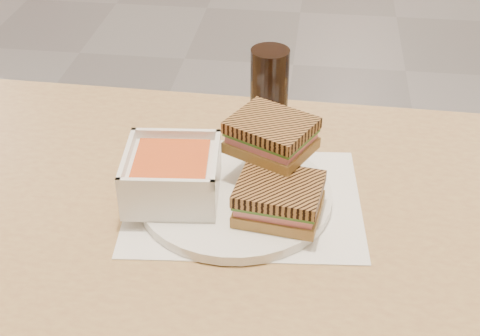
# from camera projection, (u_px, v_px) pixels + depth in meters

# --- Properties ---
(main_table) EXTENTS (1.21, 0.73, 0.75)m
(main_table) POSITION_uv_depth(u_px,v_px,m) (227.00, 275.00, 1.01)
(main_table) COLOR tan
(main_table) RESTS_ON ground
(tray_liner) EXTENTS (0.36, 0.29, 0.00)m
(tray_liner) POSITION_uv_depth(u_px,v_px,m) (244.00, 201.00, 0.97)
(tray_liner) COLOR white
(tray_liner) RESTS_ON main_table
(plate) EXTENTS (0.28, 0.28, 0.01)m
(plate) POSITION_uv_depth(u_px,v_px,m) (235.00, 196.00, 0.97)
(plate) COLOR white
(plate) RESTS_ON tray_liner
(soup_bowl) EXTENTS (0.14, 0.14, 0.07)m
(soup_bowl) POSITION_uv_depth(u_px,v_px,m) (172.00, 176.00, 0.94)
(soup_bowl) COLOR white
(soup_bowl) RESTS_ON plate
(panini_lower) EXTENTS (0.12, 0.11, 0.05)m
(panini_lower) POSITION_uv_depth(u_px,v_px,m) (279.00, 199.00, 0.91)
(panini_lower) COLOR #A77E3F
(panini_lower) RESTS_ON plate
(panini_upper) EXTENTS (0.14, 0.13, 0.05)m
(panini_upper) POSITION_uv_depth(u_px,v_px,m) (271.00, 135.00, 0.95)
(panini_upper) COLOR #A77E3F
(panini_upper) RESTS_ON panini_lower
(cola_glass) EXTENTS (0.06, 0.06, 0.14)m
(cola_glass) POSITION_uv_depth(u_px,v_px,m) (269.00, 88.00, 1.11)
(cola_glass) COLOR black
(cola_glass) RESTS_ON main_table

